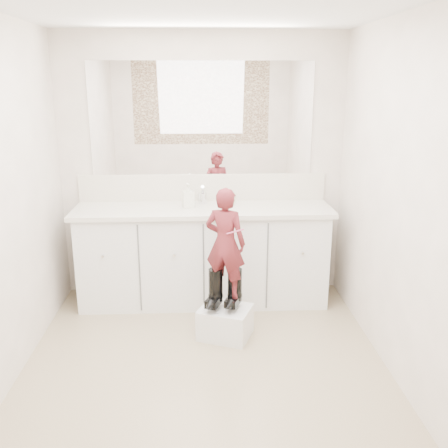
{
  "coord_description": "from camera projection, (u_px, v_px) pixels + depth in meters",
  "views": [
    {
      "loc": [
        -0.01,
        -3.07,
        1.98
      ],
      "look_at": [
        0.15,
        0.5,
        0.94
      ],
      "focal_mm": 40.0,
      "sensor_mm": 36.0,
      "label": 1
    }
  ],
  "objects": [
    {
      "name": "floor",
      "position": [
        205.0,
        373.0,
        3.5
      ],
      "size": [
        3.0,
        3.0,
        0.0
      ],
      "primitive_type": "plane",
      "color": "#8A775A",
      "rests_on": "ground"
    },
    {
      "name": "ceiling",
      "position": [
        201.0,
        3.0,
        2.83
      ],
      "size": [
        3.0,
        3.0,
        0.0
      ],
      "primitive_type": "plane",
      "rotation": [
        3.14,
        0.0,
        0.0
      ],
      "color": "white",
      "rests_on": "wall_back"
    },
    {
      "name": "wall_back",
      "position": [
        202.0,
        167.0,
        4.6
      ],
      "size": [
        2.6,
        0.0,
        2.6
      ],
      "primitive_type": "plane",
      "rotation": [
        1.57,
        0.0,
        0.0
      ],
      "color": "beige",
      "rests_on": "floor"
    },
    {
      "name": "wall_front",
      "position": [
        206.0,
        314.0,
        1.72
      ],
      "size": [
        2.6,
        0.0,
        2.6
      ],
      "primitive_type": "plane",
      "rotation": [
        -1.57,
        0.0,
        0.0
      ],
      "color": "beige",
      "rests_on": "floor"
    },
    {
      "name": "wall_right",
      "position": [
        404.0,
        205.0,
        3.22
      ],
      "size": [
        0.0,
        3.0,
        3.0
      ],
      "primitive_type": "plane",
      "rotation": [
        1.57,
        0.0,
        -1.57
      ],
      "color": "beige",
      "rests_on": "floor"
    },
    {
      "name": "vanity_cabinet",
      "position": [
        203.0,
        257.0,
        4.55
      ],
      "size": [
        2.2,
        0.55,
        0.85
      ],
      "primitive_type": "cube",
      "color": "silver",
      "rests_on": "floor"
    },
    {
      "name": "countertop",
      "position": [
        203.0,
        210.0,
        4.42
      ],
      "size": [
        2.28,
        0.58,
        0.04
      ],
      "primitive_type": "cube",
      "color": "beige",
      "rests_on": "vanity_cabinet"
    },
    {
      "name": "backsplash",
      "position": [
        203.0,
        187.0,
        4.64
      ],
      "size": [
        2.28,
        0.03,
        0.25
      ],
      "primitive_type": "cube",
      "color": "beige",
      "rests_on": "countertop"
    },
    {
      "name": "mirror",
      "position": [
        202.0,
        119.0,
        4.47
      ],
      "size": [
        2.0,
        0.02,
        1.0
      ],
      "primitive_type": "cube",
      "color": "white",
      "rests_on": "wall_back"
    },
    {
      "name": "dot_panel",
      "position": [
        204.0,
        186.0,
        1.61
      ],
      "size": [
        2.0,
        0.01,
        1.2
      ],
      "primitive_type": "cube",
      "color": "#472819",
      "rests_on": "wall_front"
    },
    {
      "name": "faucet",
      "position": [
        203.0,
        198.0,
        4.55
      ],
      "size": [
        0.08,
        0.08,
        0.1
      ],
      "primitive_type": "cylinder",
      "color": "silver",
      "rests_on": "countertop"
    },
    {
      "name": "cup",
      "position": [
        230.0,
        199.0,
        4.49
      ],
      "size": [
        0.14,
        0.14,
        0.1
      ],
      "primitive_type": "imported",
      "rotation": [
        0.0,
        0.0,
        -0.3
      ],
      "color": "#BFB798",
      "rests_on": "countertop"
    },
    {
      "name": "soap_bottle",
      "position": [
        188.0,
        195.0,
        4.41
      ],
      "size": [
        0.12,
        0.12,
        0.21
      ],
      "primitive_type": "imported",
      "rotation": [
        0.0,
        0.0,
        0.24
      ],
      "color": "silver",
      "rests_on": "countertop"
    },
    {
      "name": "step_stool",
      "position": [
        225.0,
        322.0,
        3.97
      ],
      "size": [
        0.48,
        0.44,
        0.25
      ],
      "primitive_type": "cube",
      "rotation": [
        0.0,
        0.0,
        -0.38
      ],
      "color": "silver",
      "rests_on": "floor"
    },
    {
      "name": "boot_left",
      "position": [
        216.0,
        288.0,
        3.91
      ],
      "size": [
        0.19,
        0.24,
        0.32
      ],
      "primitive_type": null,
      "rotation": [
        0.0,
        0.0,
        -0.38
      ],
      "color": "black",
      "rests_on": "step_stool"
    },
    {
      "name": "boot_right",
      "position": [
        235.0,
        288.0,
        3.91
      ],
      "size": [
        0.19,
        0.24,
        0.32
      ],
      "primitive_type": null,
      "rotation": [
        0.0,
        0.0,
        -0.38
      ],
      "color": "black",
      "rests_on": "step_stool"
    },
    {
      "name": "toddler",
      "position": [
        225.0,
        243.0,
        3.81
      ],
      "size": [
        0.37,
        0.31,
        0.87
      ],
      "primitive_type": "imported",
      "rotation": [
        0.0,
        0.0,
        2.76
      ],
      "color": "#9A2F3A",
      "rests_on": "step_stool"
    },
    {
      "name": "toothbrush",
      "position": [
        235.0,
        232.0,
        3.7
      ],
      "size": [
        0.13,
        0.06,
        0.06
      ],
      "primitive_type": "cylinder",
      "rotation": [
        0.0,
        1.22,
        -0.38
      ],
      "color": "#D05179",
      "rests_on": "toddler"
    }
  ]
}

